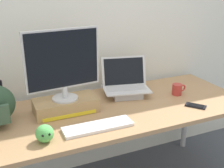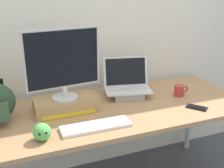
{
  "view_description": "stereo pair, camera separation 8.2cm",
  "coord_description": "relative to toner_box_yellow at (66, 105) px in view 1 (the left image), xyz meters",
  "views": [
    {
      "loc": [
        -0.75,
        -1.68,
        1.6
      ],
      "look_at": [
        0.0,
        0.0,
        0.92
      ],
      "focal_mm": 45.96,
      "sensor_mm": 36.0,
      "label": 1
    },
    {
      "loc": [
        -0.67,
        -1.71,
        1.6
      ],
      "look_at": [
        0.0,
        0.0,
        0.92
      ],
      "focal_mm": 45.96,
      "sensor_mm": 36.0,
      "label": 2
    }
  ],
  "objects": [
    {
      "name": "open_laptop",
      "position": [
        0.51,
        0.1,
        0.01
      ],
      "size": [
        0.39,
        0.31,
        0.29
      ],
      "rotation": [
        0.0,
        0.0,
        -0.22
      ],
      "color": "#ADADB2",
      "rests_on": "desk"
    },
    {
      "name": "external_keyboard",
      "position": [
        0.12,
        -0.3,
        -0.04
      ],
      "size": [
        0.44,
        0.13,
        0.02
      ],
      "rotation": [
        0.0,
        0.0,
        -0.01
      ],
      "color": "white",
      "rests_on": "desk"
    },
    {
      "name": "plush_toy",
      "position": [
        -0.21,
        -0.33,
        0.0
      ],
      "size": [
        0.1,
        0.1,
        0.1
      ],
      "color": "#56B256",
      "rests_on": "desk"
    },
    {
      "name": "desktop_monitor",
      "position": [
        0.0,
        -0.0,
        0.3
      ],
      "size": [
        0.5,
        0.17,
        0.47
      ],
      "rotation": [
        0.0,
        0.0,
        0.09
      ],
      "color": "silver",
      "rests_on": "toner_box_yellow"
    },
    {
      "name": "desk",
      "position": [
        0.31,
        -0.07,
        -0.11
      ],
      "size": [
        1.99,
        0.78,
        0.74
      ],
      "color": "#A87F56",
      "rests_on": "ground"
    },
    {
      "name": "back_wall",
      "position": [
        0.31,
        0.42,
        0.51
      ],
      "size": [
        7.0,
        0.1,
        2.6
      ],
      "primitive_type": "cube",
      "color": "silver",
      "rests_on": "ground"
    },
    {
      "name": "coffee_mug",
      "position": [
        0.88,
        -0.05,
        -0.0
      ],
      "size": [
        0.12,
        0.08,
        0.09
      ],
      "color": "#B2332D",
      "rests_on": "desk"
    },
    {
      "name": "cell_phone",
      "position": [
        0.87,
        -0.29,
        -0.04
      ],
      "size": [
        0.14,
        0.15,
        0.01
      ],
      "rotation": [
        0.0,
        0.0,
        0.67
      ],
      "color": "black",
      "rests_on": "desk"
    },
    {
      "name": "toner_box_yellow",
      "position": [
        0.0,
        0.0,
        0.0
      ],
      "size": [
        0.42,
        0.21,
        0.1
      ],
      "color": "#A88456",
      "rests_on": "desk"
    }
  ]
}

